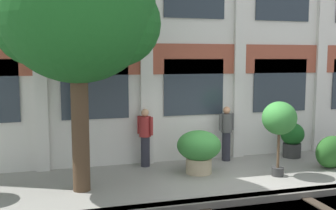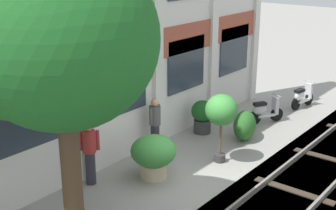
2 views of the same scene
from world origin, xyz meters
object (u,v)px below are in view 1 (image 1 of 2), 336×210
object	(u,v)px
topiary_hedge	(331,152)
resident_by_doorway	(226,132)
potted_plant_tall_urn	(279,120)
potted_plant_stone_basin	(292,138)
potted_plant_glazed_jar	(199,148)
resident_watching_tracks	(145,136)
broadleaf_tree	(77,13)

from	to	relation	value
topiary_hedge	resident_by_doorway	bearing A→B (deg)	148.90
potted_plant_tall_urn	potted_plant_stone_basin	size ratio (longest dim) A/B	1.81
potted_plant_glazed_jar	resident_watching_tracks	xyz separation A→B (m)	(-1.26, 1.05, 0.22)
resident_by_doorway	topiary_hedge	size ratio (longest dim) A/B	1.43
broadleaf_tree	topiary_hedge	distance (m)	7.91
resident_by_doorway	topiary_hedge	bearing A→B (deg)	49.43
broadleaf_tree	resident_by_doorway	xyz separation A→B (m)	(4.44, 1.59, -3.24)
potted_plant_glazed_jar	topiary_hedge	size ratio (longest dim) A/B	1.02
potted_plant_stone_basin	resident_by_doorway	world-z (taller)	resident_by_doorway
resident_watching_tracks	potted_plant_tall_urn	bearing A→B (deg)	106.79
potted_plant_tall_urn	potted_plant_glazed_jar	world-z (taller)	potted_plant_tall_urn
broadleaf_tree	potted_plant_tall_urn	world-z (taller)	broadleaf_tree
resident_watching_tracks	topiary_hedge	xyz separation A→B (m)	(5.09, -1.58, -0.44)
broadleaf_tree	resident_watching_tracks	size ratio (longest dim) A/B	3.53
potted_plant_tall_urn	topiary_hedge	xyz separation A→B (m)	(1.91, 0.30, -1.05)
potted_plant_glazed_jar	topiary_hedge	world-z (taller)	potted_plant_glazed_jar
potted_plant_stone_basin	potted_plant_glazed_jar	xyz separation A→B (m)	(-3.45, -0.82, 0.08)
resident_by_doorway	resident_watching_tracks	xyz separation A→B (m)	(-2.53, 0.04, 0.01)
potted_plant_tall_urn	potted_plant_stone_basin	world-z (taller)	potted_plant_tall_urn
potted_plant_stone_basin	resident_watching_tracks	bearing A→B (deg)	177.25
potted_plant_stone_basin	topiary_hedge	bearing A→B (deg)	-74.06
broadleaf_tree	potted_plant_tall_urn	distance (m)	5.74
broadleaf_tree	potted_plant_glazed_jar	xyz separation A→B (m)	(3.17, 0.57, -3.45)
broadleaf_tree	resident_by_doorway	bearing A→B (deg)	19.69
potted_plant_tall_urn	topiary_hedge	bearing A→B (deg)	8.92
potted_plant_tall_urn	topiary_hedge	world-z (taller)	potted_plant_tall_urn
potted_plant_stone_basin	resident_watching_tracks	xyz separation A→B (m)	(-4.71, 0.23, 0.30)
broadleaf_tree	potted_plant_stone_basin	world-z (taller)	broadleaf_tree
potted_plant_tall_urn	resident_watching_tracks	size ratio (longest dim) A/B	1.19
potted_plant_glazed_jar	topiary_hedge	bearing A→B (deg)	-7.97
potted_plant_tall_urn	potted_plant_glazed_jar	bearing A→B (deg)	156.56
resident_by_doorway	potted_plant_stone_basin	bearing A→B (deg)	75.53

